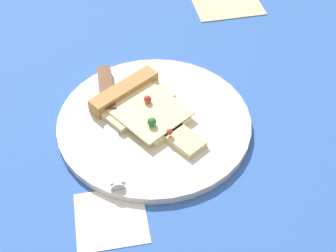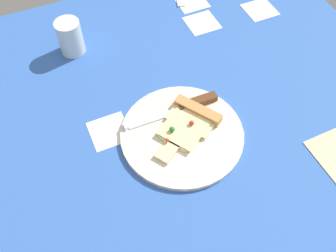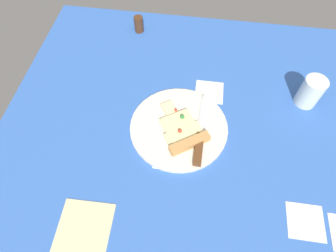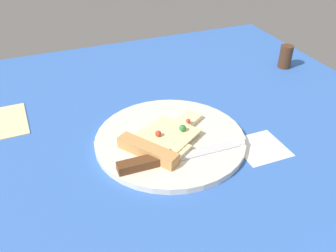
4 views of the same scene
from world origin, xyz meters
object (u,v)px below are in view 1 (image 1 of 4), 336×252
object	(u,v)px
plate	(154,123)
pizza_slice	(142,107)
napkin	(225,0)
knife	(109,111)

from	to	relation	value
plate	pizza_slice	distance (cm)	2.95
pizza_slice	napkin	world-z (taller)	pizza_slice
plate	napkin	world-z (taller)	plate
plate	pizza_slice	bearing A→B (deg)	33.73
plate	pizza_slice	size ratio (longest dim) A/B	1.53
plate	knife	size ratio (longest dim) A/B	1.20
pizza_slice	napkin	bearing A→B (deg)	-158.72
pizza_slice	plate	bearing A→B (deg)	90.32
knife	napkin	xyz separation A→B (cm)	(28.99, -25.80, -1.59)
knife	plate	bearing A→B (deg)	159.47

